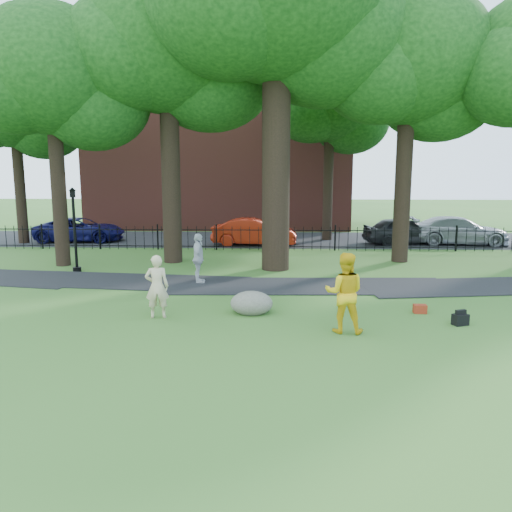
{
  "coord_description": "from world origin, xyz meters",
  "views": [
    {
      "loc": [
        -0.02,
        -12.99,
        3.91
      ],
      "look_at": [
        -0.6,
        2.0,
        1.38
      ],
      "focal_mm": 35.0,
      "sensor_mm": 36.0,
      "label": 1
    }
  ],
  "objects_px": {
    "woman": "(157,286)",
    "lamppost": "(75,231)",
    "man": "(344,293)",
    "big_tree": "(281,4)",
    "boulder": "(252,301)",
    "red_sedan": "(254,232)"
  },
  "relations": [
    {
      "from": "boulder",
      "to": "lamppost",
      "type": "xyz_separation_m",
      "value": [
        -7.22,
        5.67,
        1.29
      ]
    },
    {
      "from": "big_tree",
      "to": "boulder",
      "type": "distance_m",
      "value": 11.83
    },
    {
      "from": "lamppost",
      "to": "red_sedan",
      "type": "distance_m",
      "value": 10.0
    },
    {
      "from": "man",
      "to": "boulder",
      "type": "height_order",
      "value": "man"
    },
    {
      "from": "big_tree",
      "to": "boulder",
      "type": "bearing_deg",
      "value": -96.89
    },
    {
      "from": "woman",
      "to": "red_sedan",
      "type": "height_order",
      "value": "woman"
    },
    {
      "from": "woman",
      "to": "boulder",
      "type": "relative_size",
      "value": 1.46
    },
    {
      "from": "big_tree",
      "to": "red_sedan",
      "type": "bearing_deg",
      "value": 101.16
    },
    {
      "from": "big_tree",
      "to": "boulder",
      "type": "xyz_separation_m",
      "value": [
        -0.8,
        -6.58,
        -9.8
      ]
    },
    {
      "from": "boulder",
      "to": "red_sedan",
      "type": "distance_m",
      "value": 13.0
    },
    {
      "from": "man",
      "to": "boulder",
      "type": "xyz_separation_m",
      "value": [
        -2.35,
        1.55,
        -0.65
      ]
    },
    {
      "from": "big_tree",
      "to": "red_sedan",
      "type": "xyz_separation_m",
      "value": [
        -1.26,
        6.41,
        -9.4
      ]
    },
    {
      "from": "man",
      "to": "lamppost",
      "type": "relative_size",
      "value": 0.6
    },
    {
      "from": "boulder",
      "to": "lamppost",
      "type": "bearing_deg",
      "value": 141.88
    },
    {
      "from": "lamppost",
      "to": "red_sedan",
      "type": "xyz_separation_m",
      "value": [
        6.75,
        7.32,
        -0.9
      ]
    },
    {
      "from": "red_sedan",
      "to": "woman",
      "type": "bearing_deg",
      "value": 175.33
    },
    {
      "from": "lamppost",
      "to": "woman",
      "type": "bearing_deg",
      "value": -72.49
    },
    {
      "from": "woman",
      "to": "lamppost",
      "type": "relative_size",
      "value": 0.52
    },
    {
      "from": "man",
      "to": "lamppost",
      "type": "bearing_deg",
      "value": -29.16
    },
    {
      "from": "man",
      "to": "lamppost",
      "type": "height_order",
      "value": "lamppost"
    },
    {
      "from": "woman",
      "to": "red_sedan",
      "type": "distance_m",
      "value": 13.65
    },
    {
      "from": "man",
      "to": "boulder",
      "type": "relative_size",
      "value": 1.68
    }
  ]
}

